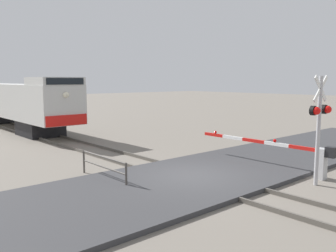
% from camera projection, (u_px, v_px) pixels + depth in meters
% --- Properties ---
extents(ground_plane, '(160.00, 160.00, 0.00)m').
position_uv_depth(ground_plane, '(193.00, 179.00, 13.84)').
color(ground_plane, slate).
extents(rail_track_left, '(0.08, 80.00, 0.15)m').
position_uv_depth(rail_track_left, '(179.00, 181.00, 13.36)').
color(rail_track_left, '#59544C').
rests_on(rail_track_left, ground_plane).
extents(rail_track_right, '(0.08, 80.00, 0.15)m').
position_uv_depth(rail_track_right, '(206.00, 174.00, 14.31)').
color(rail_track_right, '#59544C').
rests_on(rail_track_right, ground_plane).
extents(road_surface, '(36.00, 5.52, 0.16)m').
position_uv_depth(road_surface, '(193.00, 177.00, 13.83)').
color(road_surface, '#38383A').
rests_on(road_surface, ground_plane).
extents(locomotive, '(2.75, 18.47, 3.97)m').
position_uv_depth(locomotive, '(15.00, 102.00, 28.11)').
color(locomotive, black).
rests_on(locomotive, ground_plane).
extents(crossing_signal, '(1.18, 0.33, 3.97)m').
position_uv_depth(crossing_signal, '(320.00, 118.00, 12.78)').
color(crossing_signal, '#ADADB2').
rests_on(crossing_signal, ground_plane).
extents(crossing_gate, '(0.36, 6.55, 1.32)m').
position_uv_depth(crossing_gate, '(299.00, 154.00, 14.46)').
color(crossing_gate, silver).
rests_on(crossing_gate, ground_plane).
extents(guard_railing, '(0.08, 3.10, 0.95)m').
position_uv_depth(guard_railing, '(103.00, 164.00, 13.64)').
color(guard_railing, '#4C4742').
rests_on(guard_railing, ground_plane).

